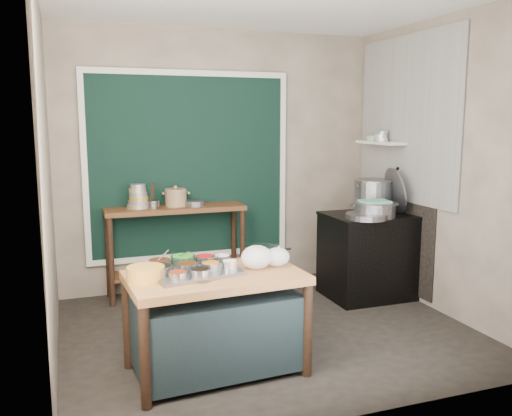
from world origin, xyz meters
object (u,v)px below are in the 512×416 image
object	(u,v)px
condiment_tray	(194,272)
saucepan	(263,253)
back_counter	(176,251)
yellow_basin	(146,274)
utensil_cup	(153,204)
steamer	(375,210)
ceramic_crock	(176,198)
stove_block	(369,257)
prep_table	(216,323)
stock_pot	(373,195)

from	to	relation	value
condiment_tray	saucepan	world-z (taller)	saucepan
back_counter	yellow_basin	bearing A→B (deg)	-107.15
utensil_cup	steamer	bearing A→B (deg)	-22.00
back_counter	condiment_tray	bearing A→B (deg)	-97.30
ceramic_crock	steamer	distance (m)	2.05
yellow_basin	steamer	xyz separation A→B (m)	(2.43, 1.01, 0.15)
stove_block	utensil_cup	world-z (taller)	utensil_cup
utensil_cup	condiment_tray	bearing A→B (deg)	-89.85
condiment_tray	yellow_basin	distance (m)	0.36
prep_table	back_counter	world-z (taller)	back_counter
ceramic_crock	back_counter	bearing A→B (deg)	-113.49
prep_table	yellow_basin	distance (m)	0.65
utensil_cup	ceramic_crock	bearing A→B (deg)	15.82
ceramic_crock	stock_pot	world-z (taller)	stock_pot
condiment_tray	prep_table	bearing A→B (deg)	-17.54
condiment_tray	yellow_basin	world-z (taller)	yellow_basin
stove_block	saucepan	bearing A→B (deg)	-148.53
condiment_tray	saucepan	size ratio (longest dim) A/B	2.78
yellow_basin	saucepan	world-z (taller)	saucepan
prep_table	back_counter	size ratio (longest dim) A/B	0.86
back_counter	ceramic_crock	size ratio (longest dim) A/B	5.97
yellow_basin	stock_pot	distance (m)	2.92
steamer	condiment_tray	bearing A→B (deg)	-155.28
ceramic_crock	utensil_cup	bearing A→B (deg)	-164.18
prep_table	stock_pot	world-z (taller)	stock_pot
prep_table	condiment_tray	distance (m)	0.42
prep_table	back_counter	distance (m)	1.89
condiment_tray	stove_block	bearing A→B (deg)	27.54
stove_block	stock_pot	bearing A→B (deg)	53.72
yellow_basin	steamer	distance (m)	2.64
back_counter	steamer	world-z (taller)	steamer
yellow_basin	back_counter	bearing A→B (deg)	72.85
condiment_tray	steamer	xyz separation A→B (m)	(2.08, 0.96, 0.19)
ceramic_crock	stock_pot	xyz separation A→B (m)	(2.00, -0.61, 0.02)
stove_block	condiment_tray	world-z (taller)	stove_block
steamer	back_counter	bearing A→B (deg)	154.35
yellow_basin	ceramic_crock	world-z (taller)	ceramic_crock
prep_table	utensil_cup	world-z (taller)	utensil_cup
back_counter	yellow_basin	world-z (taller)	back_counter
saucepan	stock_pot	size ratio (longest dim) A/B	0.51
utensil_cup	ceramic_crock	xyz separation A→B (m)	(0.25, 0.07, 0.04)
back_counter	ceramic_crock	bearing A→B (deg)	66.51
stove_block	yellow_basin	world-z (taller)	same
ceramic_crock	stock_pot	bearing A→B (deg)	-16.93
back_counter	saucepan	world-z (taller)	back_counter
saucepan	ceramic_crock	bearing A→B (deg)	96.25
prep_table	saucepan	bearing A→B (deg)	22.38
prep_table	stock_pot	xyz separation A→B (m)	(2.10, 1.31, 0.67)
saucepan	utensil_cup	size ratio (longest dim) A/B	1.61
prep_table	back_counter	xyz separation A→B (m)	(0.09, 1.89, 0.10)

